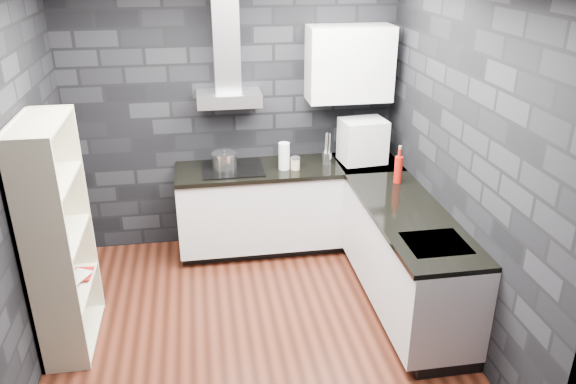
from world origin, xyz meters
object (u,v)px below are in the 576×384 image
object	(u,v)px
pot	(225,161)
glass_vase	(284,156)
utensil_crock	(327,158)
fruit_bowl	(55,240)
storage_jar	(295,164)
appliance_garage	(363,141)
red_bottle	(398,170)
bookshelf	(58,239)

from	to	relation	value
pot	glass_vase	world-z (taller)	glass_vase
pot	utensil_crock	xyz separation A→B (m)	(1.00, -0.03, -0.02)
pot	utensil_crock	bearing A→B (deg)	-1.93
fruit_bowl	storage_jar	bearing A→B (deg)	30.91
appliance_garage	red_bottle	distance (m)	0.58
bookshelf	utensil_crock	bearing A→B (deg)	29.77
appliance_garage	pot	bearing A→B (deg)	172.17
storage_jar	fruit_bowl	size ratio (longest dim) A/B	0.53
red_bottle	fruit_bowl	bearing A→B (deg)	-165.99
pot	glass_vase	size ratio (longest dim) A/B	0.88
bookshelf	glass_vase	bearing A→B (deg)	33.55
storage_jar	fruit_bowl	world-z (taller)	storage_jar
pot	appliance_garage	bearing A→B (deg)	-2.05
glass_vase	storage_jar	distance (m)	0.13
pot	fruit_bowl	bearing A→B (deg)	-134.93
red_bottle	utensil_crock	bearing A→B (deg)	133.43
pot	red_bottle	xyz separation A→B (m)	(1.53, -0.59, 0.04)
pot	fruit_bowl	world-z (taller)	pot
red_bottle	bookshelf	size ratio (longest dim) A/B	0.14
bookshelf	fruit_bowl	world-z (taller)	bookshelf
red_bottle	fruit_bowl	distance (m)	2.91
appliance_garage	red_bottle	bearing A→B (deg)	-77.64
utensil_crock	glass_vase	bearing A→B (deg)	-171.77
fruit_bowl	glass_vase	bearing A→B (deg)	32.88
storage_jar	appliance_garage	size ratio (longest dim) A/B	0.25
pot	red_bottle	size ratio (longest dim) A/B	0.94
storage_jar	utensil_crock	bearing A→B (deg)	15.11
pot	fruit_bowl	distance (m)	1.83
appliance_garage	bookshelf	distance (m)	2.90
pot	bookshelf	bearing A→B (deg)	-136.78
red_bottle	fruit_bowl	size ratio (longest dim) A/B	1.22
red_bottle	glass_vase	bearing A→B (deg)	152.71
glass_vase	fruit_bowl	bearing A→B (deg)	-147.12
storage_jar	glass_vase	bearing A→B (deg)	165.75
pot	bookshelf	world-z (taller)	bookshelf
storage_jar	bookshelf	bearing A→B (deg)	-150.86
storage_jar	bookshelf	size ratio (longest dim) A/B	0.06
appliance_garage	bookshelf	world-z (taller)	bookshelf
utensil_crock	appliance_garage	bearing A→B (deg)	-2.39
pot	red_bottle	distance (m)	1.64
bookshelf	fruit_bowl	bearing A→B (deg)	-87.53
glass_vase	red_bottle	bearing A→B (deg)	-27.29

